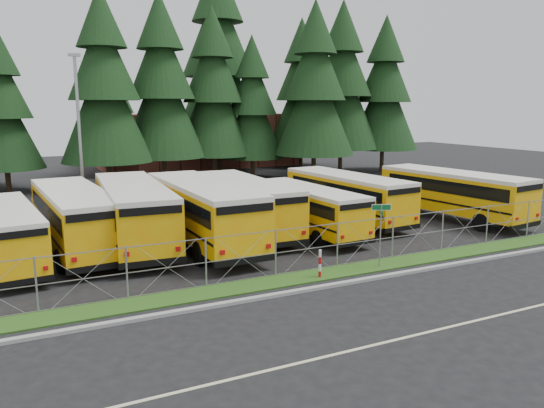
{
  "coord_description": "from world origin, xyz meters",
  "views": [
    {
      "loc": [
        -13.34,
        -19.77,
        6.95
      ],
      "look_at": [
        -1.72,
        4.0,
        2.03
      ],
      "focal_mm": 35.0,
      "sensor_mm": 36.0,
      "label": 1
    }
  ],
  "objects_px": {
    "bus_0": "(6,235)",
    "street_sign": "(381,222)",
    "bus_4": "(242,206)",
    "bus_6": "(343,198)",
    "bus_east": "(448,195)",
    "striped_bollard": "(320,264)",
    "bus_5": "(304,210)",
    "bus_1": "(74,220)",
    "light_standard": "(79,129)",
    "bus_2": "(133,214)",
    "bus_3": "(200,213)"
  },
  "relations": [
    {
      "from": "bus_5",
      "to": "bus_6",
      "type": "distance_m",
      "value": 4.1
    },
    {
      "from": "bus_0",
      "to": "street_sign",
      "type": "height_order",
      "value": "street_sign"
    },
    {
      "from": "bus_2",
      "to": "light_standard",
      "type": "bearing_deg",
      "value": 101.13
    },
    {
      "from": "bus_1",
      "to": "bus_4",
      "type": "bearing_deg",
      "value": -5.24
    },
    {
      "from": "bus_1",
      "to": "light_standard",
      "type": "bearing_deg",
      "value": 76.23
    },
    {
      "from": "bus_5",
      "to": "bus_east",
      "type": "xyz_separation_m",
      "value": [
        9.9,
        -0.54,
        0.19
      ]
    },
    {
      "from": "bus_3",
      "to": "street_sign",
      "type": "height_order",
      "value": "bus_3"
    },
    {
      "from": "bus_east",
      "to": "light_standard",
      "type": "distance_m",
      "value": 23.57
    },
    {
      "from": "light_standard",
      "to": "striped_bollard",
      "type": "bearing_deg",
      "value": -68.96
    },
    {
      "from": "street_sign",
      "to": "striped_bollard",
      "type": "xyz_separation_m",
      "value": [
        -3.07,
        -0.09,
        -1.43
      ]
    },
    {
      "from": "bus_2",
      "to": "light_standard",
      "type": "xyz_separation_m",
      "value": [
        -1.26,
        9.44,
        3.92
      ]
    },
    {
      "from": "bus_1",
      "to": "light_standard",
      "type": "distance_m",
      "value": 10.18
    },
    {
      "from": "bus_6",
      "to": "bus_0",
      "type": "bearing_deg",
      "value": 178.23
    },
    {
      "from": "bus_4",
      "to": "bus_east",
      "type": "distance_m",
      "value": 13.04
    },
    {
      "from": "bus_east",
      "to": "striped_bollard",
      "type": "xyz_separation_m",
      "value": [
        -13.13,
        -6.5,
        -0.89
      ]
    },
    {
      "from": "street_sign",
      "to": "bus_5",
      "type": "bearing_deg",
      "value": 88.61
    },
    {
      "from": "bus_4",
      "to": "bus_1",
      "type": "bearing_deg",
      "value": 179.69
    },
    {
      "from": "bus_east",
      "to": "striped_bollard",
      "type": "distance_m",
      "value": 14.68
    },
    {
      "from": "bus_4",
      "to": "light_standard",
      "type": "height_order",
      "value": "light_standard"
    },
    {
      "from": "bus_1",
      "to": "street_sign",
      "type": "relative_size",
      "value": 4.13
    },
    {
      "from": "bus_6",
      "to": "striped_bollard",
      "type": "xyz_separation_m",
      "value": [
        -6.93,
        -8.82,
        -0.85
      ]
    },
    {
      "from": "bus_4",
      "to": "street_sign",
      "type": "relative_size",
      "value": 4.05
    },
    {
      "from": "bus_2",
      "to": "bus_5",
      "type": "height_order",
      "value": "bus_2"
    },
    {
      "from": "bus_east",
      "to": "street_sign",
      "type": "distance_m",
      "value": 11.94
    },
    {
      "from": "bus_1",
      "to": "street_sign",
      "type": "xyz_separation_m",
      "value": [
        11.56,
        -8.79,
        0.51
      ]
    },
    {
      "from": "bus_4",
      "to": "light_standard",
      "type": "bearing_deg",
      "value": 128.26
    },
    {
      "from": "bus_2",
      "to": "bus_4",
      "type": "distance_m",
      "value": 6.01
    },
    {
      "from": "bus_6",
      "to": "bus_3",
      "type": "bearing_deg",
      "value": -176.37
    },
    {
      "from": "bus_2",
      "to": "bus_4",
      "type": "xyz_separation_m",
      "value": [
        6.01,
        0.08,
        -0.1
      ]
    },
    {
      "from": "bus_0",
      "to": "street_sign",
      "type": "xyz_separation_m",
      "value": [
        14.51,
        -7.69,
        0.71
      ]
    },
    {
      "from": "striped_bollard",
      "to": "bus_0",
      "type": "bearing_deg",
      "value": 145.77
    },
    {
      "from": "bus_1",
      "to": "bus_5",
      "type": "distance_m",
      "value": 11.87
    },
    {
      "from": "bus_east",
      "to": "street_sign",
      "type": "relative_size",
      "value": 4.06
    },
    {
      "from": "bus_0",
      "to": "bus_5",
      "type": "xyz_separation_m",
      "value": [
        14.67,
        -0.74,
        -0.02
      ]
    },
    {
      "from": "bus_5",
      "to": "street_sign",
      "type": "height_order",
      "value": "street_sign"
    },
    {
      "from": "street_sign",
      "to": "striped_bollard",
      "type": "relative_size",
      "value": 2.34
    },
    {
      "from": "bus_0",
      "to": "street_sign",
      "type": "distance_m",
      "value": 16.44
    },
    {
      "from": "bus_4",
      "to": "bus_6",
      "type": "distance_m",
      "value": 6.64
    },
    {
      "from": "bus_east",
      "to": "street_sign",
      "type": "xyz_separation_m",
      "value": [
        -10.06,
        -6.41,
        0.54
      ]
    },
    {
      "from": "bus_4",
      "to": "bus_6",
      "type": "bearing_deg",
      "value": 0.91
    },
    {
      "from": "bus_5",
      "to": "bus_4",
      "type": "bearing_deg",
      "value": 146.01
    },
    {
      "from": "bus_2",
      "to": "bus_3",
      "type": "distance_m",
      "value": 3.34
    },
    {
      "from": "bus_1",
      "to": "bus_3",
      "type": "relative_size",
      "value": 0.95
    },
    {
      "from": "bus_6",
      "to": "street_sign",
      "type": "bearing_deg",
      "value": -118.85
    },
    {
      "from": "bus_0",
      "to": "bus_1",
      "type": "xyz_separation_m",
      "value": [
        2.95,
        1.1,
        0.2
      ]
    },
    {
      "from": "bus_2",
      "to": "street_sign",
      "type": "bearing_deg",
      "value": -40.82
    },
    {
      "from": "bus_2",
      "to": "light_standard",
      "type": "relative_size",
      "value": 1.19
    },
    {
      "from": "bus_1",
      "to": "bus_east",
      "type": "relative_size",
      "value": 1.02
    },
    {
      "from": "bus_3",
      "to": "bus_6",
      "type": "height_order",
      "value": "bus_3"
    },
    {
      "from": "bus_east",
      "to": "light_standard",
      "type": "xyz_separation_m",
      "value": [
        -20.11,
        11.63,
        4.01
      ]
    }
  ]
}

